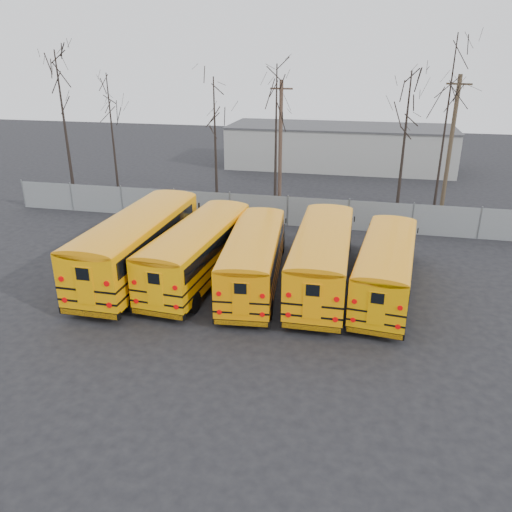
% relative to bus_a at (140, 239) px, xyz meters
% --- Properties ---
extents(ground, '(120.00, 120.00, 0.00)m').
position_rel_bus_a_xyz_m(ground, '(6.05, -2.39, -1.98)').
color(ground, black).
rests_on(ground, ground).
extents(fence, '(40.00, 0.04, 2.00)m').
position_rel_bus_a_xyz_m(fence, '(6.05, 9.61, -0.98)').
color(fence, gray).
rests_on(fence, ground).
extents(distant_building, '(22.00, 8.00, 4.00)m').
position_rel_bus_a_xyz_m(distant_building, '(8.05, 29.61, 0.02)').
color(distant_building, '#999995').
rests_on(distant_building, ground).
extents(bus_a, '(2.84, 12.11, 3.38)m').
position_rel_bus_a_xyz_m(bus_a, '(0.00, 0.00, 0.00)').
color(bus_a, black).
rests_on(bus_a, ground).
extents(bus_b, '(3.25, 11.02, 3.04)m').
position_rel_bus_a_xyz_m(bus_b, '(3.11, 0.15, -0.20)').
color(bus_b, black).
rests_on(bus_b, ground).
extents(bus_c, '(3.42, 10.48, 2.89)m').
position_rel_bus_a_xyz_m(bus_c, '(5.96, -0.04, -0.29)').
color(bus_c, black).
rests_on(bus_c, ground).
extents(bus_d, '(2.68, 11.03, 3.07)m').
position_rel_bus_a_xyz_m(bus_d, '(9.23, 0.49, -0.18)').
color(bus_d, black).
rests_on(bus_d, ground).
extents(bus_e, '(3.29, 10.27, 2.83)m').
position_rel_bus_a_xyz_m(bus_e, '(12.23, 0.27, -0.32)').
color(bus_e, black).
rests_on(bus_e, ground).
extents(utility_pole_left, '(1.61, 0.28, 9.07)m').
position_rel_bus_a_xyz_m(utility_pole_left, '(4.64, 14.38, 2.68)').
color(utility_pole_left, '#4B372A').
rests_on(utility_pole_left, ground).
extents(utility_pole_right, '(1.64, 0.65, 9.49)m').
position_rel_bus_a_xyz_m(utility_pole_right, '(16.57, 15.56, 2.89)').
color(utility_pole_right, '#483A28').
rests_on(utility_pole_right, ground).
extents(tree_0, '(0.26, 0.26, 11.04)m').
position_rel_bus_a_xyz_m(tree_0, '(-11.97, 13.09, 3.54)').
color(tree_0, black).
rests_on(tree_0, ground).
extents(tree_1, '(0.26, 0.26, 9.45)m').
position_rel_bus_a_xyz_m(tree_1, '(-8.56, 14.07, 2.74)').
color(tree_1, black).
rests_on(tree_1, ground).
extents(tree_2, '(0.26, 0.26, 9.32)m').
position_rel_bus_a_xyz_m(tree_2, '(0.27, 12.46, 2.68)').
color(tree_2, black).
rests_on(tree_2, ground).
extents(tree_3, '(0.26, 0.26, 10.13)m').
position_rel_bus_a_xyz_m(tree_3, '(4.57, 12.90, 3.09)').
color(tree_3, black).
rests_on(tree_3, ground).
extents(tree_4, '(0.26, 0.26, 9.79)m').
position_rel_bus_a_xyz_m(tree_4, '(13.15, 11.53, 2.92)').
color(tree_4, black).
rests_on(tree_4, ground).
extents(tree_5, '(0.26, 0.26, 11.91)m').
position_rel_bus_a_xyz_m(tree_5, '(15.57, 12.02, 3.97)').
color(tree_5, black).
rests_on(tree_5, ground).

